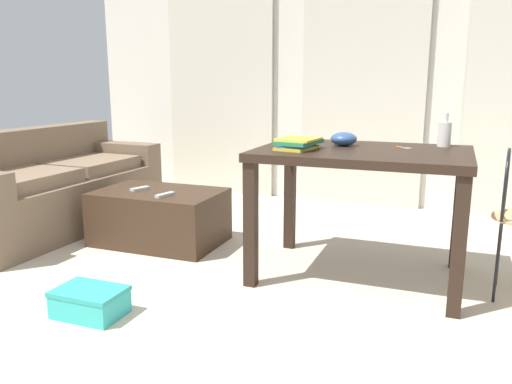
% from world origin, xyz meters
% --- Properties ---
extents(ground_plane, '(8.38, 8.38, 0.00)m').
position_xyz_m(ground_plane, '(0.00, 1.35, 0.00)').
color(ground_plane, beige).
extents(wall_back, '(5.73, 0.10, 2.44)m').
position_xyz_m(wall_back, '(0.00, 3.49, 1.22)').
color(wall_back, silver).
rests_on(wall_back, ground).
extents(curtains, '(4.07, 0.03, 2.05)m').
position_xyz_m(curtains, '(0.00, 3.41, 1.02)').
color(curtains, beige).
rests_on(curtains, ground).
extents(couch, '(0.87, 1.89, 0.80)m').
position_xyz_m(couch, '(-2.18, 1.70, 0.31)').
color(couch, brown).
rests_on(couch, ground).
extents(coffee_table, '(0.91, 0.59, 0.39)m').
position_xyz_m(coffee_table, '(-1.15, 1.66, 0.20)').
color(coffee_table, '#382619').
rests_on(coffee_table, ground).
extents(craft_table, '(1.22, 0.85, 0.79)m').
position_xyz_m(craft_table, '(0.34, 1.52, 0.68)').
color(craft_table, black).
rests_on(craft_table, ground).
extents(bottle_near, '(0.08, 0.08, 0.20)m').
position_xyz_m(bottle_near, '(0.78, 1.83, 0.87)').
color(bottle_near, beige).
rests_on(bottle_near, craft_table).
extents(bowl, '(0.16, 0.16, 0.08)m').
position_xyz_m(bowl, '(0.20, 1.65, 0.83)').
color(bowl, '#2D4C7A').
rests_on(bowl, craft_table).
extents(book_stack, '(0.24, 0.31, 0.07)m').
position_xyz_m(book_stack, '(-0.02, 1.39, 0.82)').
color(book_stack, gold).
rests_on(book_stack, craft_table).
extents(scissors, '(0.10, 0.09, 0.00)m').
position_xyz_m(scissors, '(0.55, 1.68, 0.79)').
color(scissors, '#9EA0A5').
rests_on(scissors, craft_table).
extents(tv_remote_primary, '(0.08, 0.16, 0.02)m').
position_xyz_m(tv_remote_primary, '(-1.02, 1.53, 0.40)').
color(tv_remote_primary, '#B7B7B2').
rests_on(tv_remote_primary, coffee_table).
extents(tv_remote_secondary, '(0.10, 0.15, 0.02)m').
position_xyz_m(tv_remote_secondary, '(-1.30, 1.64, 0.40)').
color(tv_remote_secondary, '#B7B7B2').
rests_on(tv_remote_secondary, coffee_table).
extents(shoebox, '(0.35, 0.24, 0.14)m').
position_xyz_m(shoebox, '(-0.85, 0.48, 0.07)').
color(shoebox, '#33B2AD').
rests_on(shoebox, ground).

